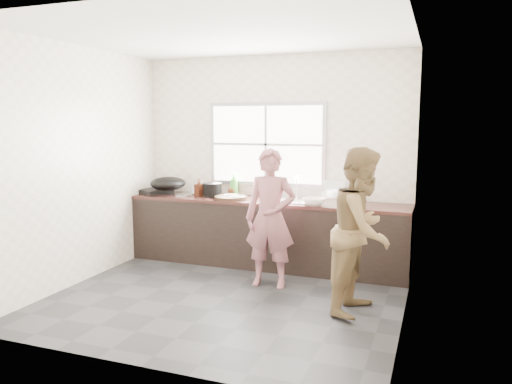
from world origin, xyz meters
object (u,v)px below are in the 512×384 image
(plate_food, at_px, (215,195))
(pot_lid_left, at_px, (183,195))
(person_side, at_px, (362,231))
(bottle_green, at_px, (234,184))
(bottle_brown_tall, at_px, (199,188))
(burner, at_px, (154,191))
(cutting_board, at_px, (230,198))
(wok, at_px, (168,183))
(woman, at_px, (270,223))
(bowl_mince, at_px, (231,197))
(bowl_crabs, at_px, (314,202))
(bottle_brown_short, at_px, (233,189))
(glass_jar, at_px, (194,191))
(black_pot, at_px, (212,190))
(bowl_held, at_px, (279,201))
(pot_lid_right, at_px, (191,193))
(dish_rack, at_px, (339,190))

(plate_food, xyz_separation_m, pot_lid_left, (-0.43, -0.08, -0.00))
(person_side, distance_m, bottle_green, 2.38)
(bottle_brown_tall, height_order, burner, bottle_brown_tall)
(cutting_board, distance_m, wok, 0.98)
(woman, relative_size, pot_lid_left, 6.55)
(bowl_mince, relative_size, bowl_crabs, 0.91)
(pot_lid_left, bearing_deg, plate_food, 11.21)
(bottle_brown_short, height_order, glass_jar, bottle_brown_short)
(cutting_board, distance_m, bottle_brown_short, 0.37)
(black_pot, bearing_deg, bottle_brown_short, 47.97)
(bowl_mince, height_order, burner, burner)
(woman, distance_m, person_side, 1.16)
(bowl_mince, distance_m, black_pot, 0.31)
(bottle_green, bearing_deg, bottle_brown_short, 180.00)
(person_side, height_order, bowl_held, person_side)
(pot_lid_left, bearing_deg, bottle_brown_short, 22.15)
(bowl_mince, height_order, bottle_brown_short, bottle_brown_short)
(burner, bearing_deg, wok, -7.02)
(bowl_crabs, height_order, pot_lid_right, bowl_crabs)
(bowl_crabs, bearing_deg, glass_jar, 168.75)
(bowl_mince, relative_size, pot_lid_left, 0.89)
(plate_food, height_order, burner, burner)
(plate_food, relative_size, pot_lid_right, 0.88)
(bowl_crabs, bearing_deg, wok, 175.28)
(glass_jar, bearing_deg, black_pot, -23.39)
(pot_lid_left, distance_m, pot_lid_right, 0.21)
(cutting_board, relative_size, glass_jar, 4.66)
(bowl_held, height_order, bottle_brown_tall, bottle_brown_tall)
(bottle_brown_tall, distance_m, glass_jar, 0.22)
(cutting_board, relative_size, dish_rack, 1.15)
(bottle_brown_tall, distance_m, dish_rack, 1.85)
(cutting_board, distance_m, dish_rack, 1.38)
(black_pot, bearing_deg, plate_food, 83.70)
(bottle_brown_tall, height_order, glass_jar, bottle_brown_tall)
(black_pot, xyz_separation_m, bottle_brown_short, (0.20, 0.22, -0.01))
(bowl_held, xyz_separation_m, pot_lid_left, (-1.42, 0.19, -0.03))
(person_side, relative_size, bottle_green, 5.22)
(cutting_board, bearing_deg, bottle_green, 105.31)
(black_pot, distance_m, glass_jar, 0.39)
(bottle_brown_tall, xyz_separation_m, dish_rack, (1.84, 0.20, 0.03))
(black_pot, bearing_deg, pot_lid_left, -175.99)
(plate_food, bearing_deg, dish_rack, 5.77)
(burner, bearing_deg, dish_rack, 4.97)
(woman, relative_size, burner, 3.64)
(person_side, bearing_deg, pot_lid_left, 76.77)
(cutting_board, distance_m, bottle_green, 0.39)
(woman, height_order, bowl_crabs, woman)
(person_side, relative_size, black_pot, 6.42)
(bowl_held, distance_m, pot_lid_right, 1.46)
(black_pot, xyz_separation_m, bottle_green, (0.22, 0.22, 0.06))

